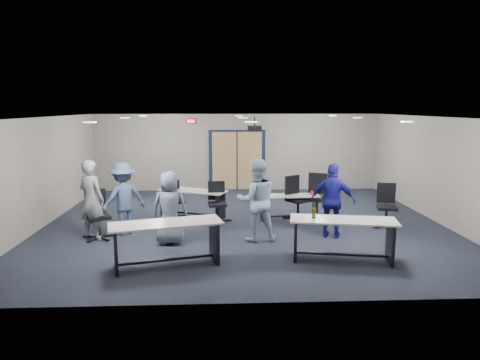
{
  "coord_description": "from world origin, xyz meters",
  "views": [
    {
      "loc": [
        -0.58,
        -10.59,
        2.96
      ],
      "look_at": [
        -0.11,
        -0.3,
        1.18
      ],
      "focal_mm": 32.0,
      "sensor_mm": 36.0,
      "label": 1
    }
  ],
  "objects_px": {
    "chair_loose_left": "(98,215)",
    "chair_back_d": "(315,197)",
    "person_back": "(123,198)",
    "chair_back_c": "(298,198)",
    "table_front_left": "(166,236)",
    "person_gray": "(92,200)",
    "chair_loose_right": "(387,206)",
    "table_back_left": "(193,199)",
    "person_plaid": "(170,208)",
    "person_navy": "(333,201)",
    "chair_back_a": "(175,200)",
    "person_lightblue": "(257,200)",
    "chair_back_b": "(217,203)",
    "table_front_right": "(342,232)",
    "table_back_right": "(289,203)"
  },
  "relations": [
    {
      "from": "chair_loose_left",
      "to": "chair_back_d",
      "type": "bearing_deg",
      "value": -11.3
    },
    {
      "from": "chair_loose_left",
      "to": "person_back",
      "type": "xyz_separation_m",
      "value": [
        0.48,
        0.38,
        0.3
      ]
    },
    {
      "from": "chair_back_c",
      "to": "chair_loose_left",
      "type": "distance_m",
      "value": 5.01
    },
    {
      "from": "table_front_left",
      "to": "person_gray",
      "type": "bearing_deg",
      "value": 121.96
    },
    {
      "from": "chair_back_c",
      "to": "chair_loose_left",
      "type": "relative_size",
      "value": 1.05
    },
    {
      "from": "chair_back_c",
      "to": "chair_loose_right",
      "type": "relative_size",
      "value": 1.07
    },
    {
      "from": "table_back_left",
      "to": "person_plaid",
      "type": "distance_m",
      "value": 2.29
    },
    {
      "from": "person_navy",
      "to": "chair_back_a",
      "type": "bearing_deg",
      "value": -5.05
    },
    {
      "from": "person_lightblue",
      "to": "person_navy",
      "type": "xyz_separation_m",
      "value": [
        1.74,
        0.15,
        -0.06
      ]
    },
    {
      "from": "chair_back_b",
      "to": "chair_back_a",
      "type": "bearing_deg",
      "value": 152.38
    },
    {
      "from": "person_plaid",
      "to": "person_lightblue",
      "type": "relative_size",
      "value": 0.87
    },
    {
      "from": "chair_back_a",
      "to": "chair_loose_left",
      "type": "relative_size",
      "value": 0.9
    },
    {
      "from": "table_front_right",
      "to": "person_back",
      "type": "bearing_deg",
      "value": 167.19
    },
    {
      "from": "person_gray",
      "to": "chair_back_a",
      "type": "bearing_deg",
      "value": -106.15
    },
    {
      "from": "table_back_left",
      "to": "person_navy",
      "type": "distance_m",
      "value": 3.84
    },
    {
      "from": "table_back_left",
      "to": "chair_back_c",
      "type": "relative_size",
      "value": 1.68
    },
    {
      "from": "person_lightblue",
      "to": "chair_back_c",
      "type": "bearing_deg",
      "value": -131.27
    },
    {
      "from": "chair_back_a",
      "to": "chair_back_c",
      "type": "height_order",
      "value": "chair_back_c"
    },
    {
      "from": "table_back_right",
      "to": "chair_back_d",
      "type": "relative_size",
      "value": 1.35
    },
    {
      "from": "table_back_left",
      "to": "chair_back_c",
      "type": "xyz_separation_m",
      "value": [
        2.8,
        -0.36,
        0.07
      ]
    },
    {
      "from": "chair_back_d",
      "to": "chair_back_a",
      "type": "bearing_deg",
      "value": -155.88
    },
    {
      "from": "person_gray",
      "to": "person_plaid",
      "type": "relative_size",
      "value": 1.13
    },
    {
      "from": "table_back_right",
      "to": "person_lightblue",
      "type": "relative_size",
      "value": 0.89
    },
    {
      "from": "table_back_left",
      "to": "person_gray",
      "type": "xyz_separation_m",
      "value": [
        -2.13,
        -1.81,
        0.4
      ]
    },
    {
      "from": "table_front_left",
      "to": "chair_back_c",
      "type": "height_order",
      "value": "chair_back_c"
    },
    {
      "from": "table_front_right",
      "to": "chair_loose_left",
      "type": "xyz_separation_m",
      "value": [
        -5.1,
        1.6,
        -0.02
      ]
    },
    {
      "from": "chair_loose_left",
      "to": "person_gray",
      "type": "height_order",
      "value": "person_gray"
    },
    {
      "from": "person_navy",
      "to": "table_back_right",
      "type": "bearing_deg",
      "value": -44.49
    },
    {
      "from": "chair_back_c",
      "to": "person_navy",
      "type": "relative_size",
      "value": 0.67
    },
    {
      "from": "person_gray",
      "to": "chair_back_d",
      "type": "bearing_deg",
      "value": -136.23
    },
    {
      "from": "table_front_left",
      "to": "table_back_left",
      "type": "bearing_deg",
      "value": 70.98
    },
    {
      "from": "person_plaid",
      "to": "chair_back_a",
      "type": "bearing_deg",
      "value": -83.01
    },
    {
      "from": "table_front_left",
      "to": "chair_back_d",
      "type": "relative_size",
      "value": 1.81
    },
    {
      "from": "table_front_left",
      "to": "person_back",
      "type": "bearing_deg",
      "value": 105.67
    },
    {
      "from": "chair_back_b",
      "to": "person_navy",
      "type": "bearing_deg",
      "value": -34.46
    },
    {
      "from": "chair_loose_right",
      "to": "person_back",
      "type": "relative_size",
      "value": 0.63
    },
    {
      "from": "chair_loose_left",
      "to": "person_navy",
      "type": "bearing_deg",
      "value": -28.78
    },
    {
      "from": "table_front_right",
      "to": "chair_back_c",
      "type": "distance_m",
      "value": 3.08
    },
    {
      "from": "table_front_left",
      "to": "chair_back_a",
      "type": "bearing_deg",
      "value": 78.51
    },
    {
      "from": "table_back_right",
      "to": "person_plaid",
      "type": "xyz_separation_m",
      "value": [
        -2.9,
        -1.92,
        0.35
      ]
    },
    {
      "from": "chair_loose_left",
      "to": "chair_loose_right",
      "type": "relative_size",
      "value": 1.02
    },
    {
      "from": "person_navy",
      "to": "chair_back_b",
      "type": "bearing_deg",
      "value": -7.03
    },
    {
      "from": "table_front_right",
      "to": "person_gray",
      "type": "bearing_deg",
      "value": 173.35
    },
    {
      "from": "person_gray",
      "to": "person_navy",
      "type": "xyz_separation_m",
      "value": [
        5.42,
        -0.14,
        -0.05
      ]
    },
    {
      "from": "chair_back_d",
      "to": "table_front_left",
      "type": "bearing_deg",
      "value": -109.87
    },
    {
      "from": "table_front_left",
      "to": "person_lightblue",
      "type": "relative_size",
      "value": 1.19
    },
    {
      "from": "table_back_right",
      "to": "chair_back_c",
      "type": "distance_m",
      "value": 0.27
    },
    {
      "from": "person_plaid",
      "to": "person_navy",
      "type": "relative_size",
      "value": 0.94
    },
    {
      "from": "table_back_right",
      "to": "chair_back_b",
      "type": "distance_m",
      "value": 1.9
    },
    {
      "from": "table_front_left",
      "to": "table_front_right",
      "type": "xyz_separation_m",
      "value": [
        3.36,
        0.15,
        -0.01
      ]
    }
  ]
}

